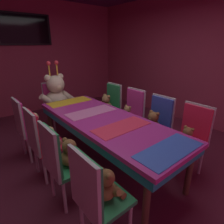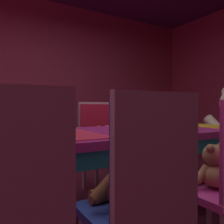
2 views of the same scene
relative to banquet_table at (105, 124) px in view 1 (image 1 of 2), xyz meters
The scene contains 23 objects.
ground_plane 0.65m from the banquet_table, ahead, with size 7.90×7.90×0.00m, color #591E33.
wall_back 3.29m from the banquet_table, 90.00° to the left, with size 5.20×0.12×2.80m, color #99334C.
wall_right 2.70m from the banquet_table, ahead, with size 0.12×6.40×2.80m, color #99334C.
banquet_table is the anchor object (origin of this frame).
chair_left_0 1.22m from the banquet_table, 132.11° to the right, with size 0.42×0.41×0.98m.
teddy_left_0 1.13m from the banquet_table, 126.66° to the right, with size 0.24×0.31×0.29m.
chair_left_1 0.88m from the banquet_table, 162.10° to the right, with size 0.42×0.41×0.98m.
teddy_left_1 0.75m from the banquet_table, 158.64° to the right, with size 0.26×0.33×0.32m.
chair_left_2 0.89m from the banquet_table, 160.45° to the left, with size 0.42×0.41×0.98m.
teddy_left_2 0.76m from the banquet_table, 156.82° to the left, with size 0.22×0.28×0.27m.
chair_left_3 1.23m from the banquet_table, 133.06° to the left, with size 0.42×0.41×0.98m.
teddy_left_3 1.14m from the banquet_table, 127.75° to the left, with size 0.23×0.30×0.28m.
chair_right_0 1.21m from the banquet_table, 46.15° to the right, with size 0.42×0.41×0.98m.
teddy_right_0 1.12m from the banquet_table, 51.43° to the right, with size 0.21×0.27×0.26m.
chair_right_1 0.88m from the banquet_table, 21.33° to the right, with size 0.42×0.41×0.98m.
teddy_right_1 0.74m from the banquet_table, 25.46° to the right, with size 0.27×0.34×0.32m.
chair_right_2 0.88m from the banquet_table, 17.99° to the left, with size 0.42×0.41×0.98m.
teddy_right_2 0.75m from the banquet_table, 21.34° to the left, with size 0.21×0.27×0.26m.
chair_right_3 1.22m from the banquet_table, 46.32° to the left, with size 0.42×0.41×0.98m.
teddy_right_3 1.12m from the banquet_table, 51.77° to the left, with size 0.27×0.35×0.33m.
throne_chair 1.78m from the banquet_table, 90.00° to the left, with size 0.41×0.42×0.98m.
king_teddy_bear 1.61m from the banquet_table, 90.00° to the left, with size 0.75×0.58×0.96m.
wall_tv 3.41m from the banquet_table, 90.00° to the left, with size 1.23×0.06×0.71m.
Camera 1 is at (-1.45, -1.91, 1.74)m, focal length 29.64 mm.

